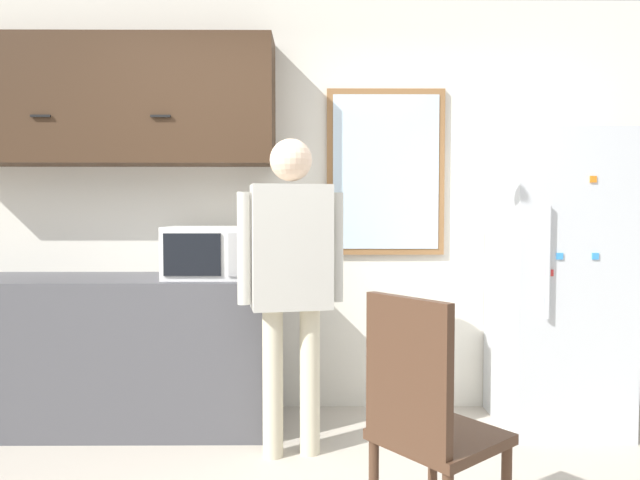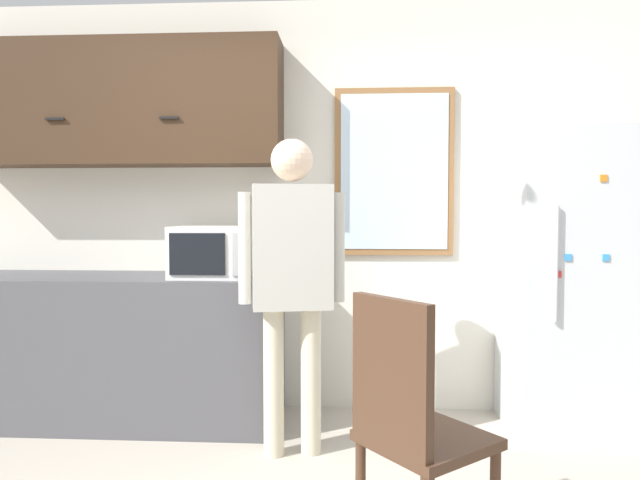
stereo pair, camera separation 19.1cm
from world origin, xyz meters
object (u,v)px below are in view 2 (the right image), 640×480
Objects in this scene: microwave at (212,252)px; chair at (411,420)px; refrigerator at (568,283)px; person at (292,264)px.

chair is (1.07, -1.34, -0.52)m from microwave.
chair is at bearing -127.65° from refrigerator.
person reaches higher than microwave.
microwave is 0.27× the size of person.
microwave is 0.66m from person.
refrigerator reaches higher than person.
microwave is 0.26× the size of refrigerator.
refrigerator is 1.78m from chair.
person is 1.67m from refrigerator.
refrigerator is at bearing 4.18° from person.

